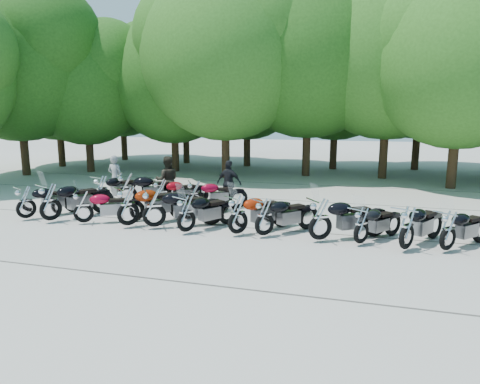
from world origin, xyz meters
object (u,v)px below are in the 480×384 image
(motorcycle_11, at_px, (448,229))
(motorcycle_1, at_px, (50,201))
(motorcycle_5, at_px, (186,213))
(motorcycle_4, at_px, (154,207))
(motorcycle_14, at_px, (127,188))
(motorcycle_2, at_px, (83,206))
(motorcycle_8, at_px, (320,218))
(rider_2, at_px, (229,183))
(rider_0, at_px, (115,177))
(rider_1, at_px, (167,180))
(motorcycle_0, at_px, (26,201))
(motorcycle_10, at_px, (407,226))
(motorcycle_7, at_px, (265,216))
(motorcycle_15, at_px, (161,193))
(motorcycle_9, at_px, (362,224))
(motorcycle_16, at_px, (196,194))
(motorcycle_13, at_px, (102,189))
(motorcycle_3, at_px, (128,205))
(motorcycle_6, at_px, (238,213))

(motorcycle_11, bearing_deg, motorcycle_1, 42.65)
(motorcycle_5, bearing_deg, motorcycle_4, 19.67)
(motorcycle_14, bearing_deg, motorcycle_2, 161.06)
(motorcycle_8, height_order, rider_2, rider_2)
(motorcycle_4, xyz_separation_m, rider_0, (-3.57, 3.66, 0.21))
(rider_1, bearing_deg, motorcycle_0, 22.64)
(motorcycle_10, bearing_deg, motorcycle_2, 30.42)
(motorcycle_11, bearing_deg, rider_0, 24.31)
(motorcycle_7, xyz_separation_m, motorcycle_15, (-4.39, 2.49, -0.01))
(motorcycle_1, relative_size, rider_2, 1.45)
(motorcycle_14, relative_size, rider_1, 1.37)
(motorcycle_9, bearing_deg, motorcycle_16, 11.00)
(motorcycle_8, distance_m, motorcycle_16, 5.35)
(motorcycle_5, height_order, motorcycle_10, motorcycle_10)
(motorcycle_11, xyz_separation_m, motorcycle_13, (-11.50, 2.43, 0.04))
(motorcycle_9, xyz_separation_m, motorcycle_11, (2.09, -0.00, 0.02))
(motorcycle_0, height_order, motorcycle_2, motorcycle_0)
(rider_2, bearing_deg, motorcycle_15, 41.00)
(motorcycle_3, xyz_separation_m, motorcycle_13, (-2.58, 2.50, -0.06))
(motorcycle_4, xyz_separation_m, motorcycle_11, (8.09, 0.01, -0.09))
(motorcycle_6, distance_m, motorcycle_10, 4.48)
(motorcycle_5, bearing_deg, motorcycle_11, -147.59)
(motorcycle_0, xyz_separation_m, rider_1, (3.33, 3.63, 0.29))
(motorcycle_16, height_order, rider_0, rider_0)
(motorcycle_8, bearing_deg, motorcycle_5, 59.32)
(motorcycle_9, xyz_separation_m, motorcycle_15, (-7.00, 2.52, 0.04))
(motorcycle_9, xyz_separation_m, motorcycle_10, (1.10, -0.21, 0.07))
(rider_0, bearing_deg, motorcycle_10, 165.35)
(motorcycle_9, distance_m, rider_2, 6.12)
(motorcycle_0, bearing_deg, motorcycle_1, -153.95)
(motorcycle_3, bearing_deg, motorcycle_6, -141.86)
(motorcycle_6, distance_m, rider_2, 4.06)
(motorcycle_4, height_order, rider_0, rider_0)
(motorcycle_5, height_order, motorcycle_14, motorcycle_14)
(motorcycle_6, bearing_deg, motorcycle_15, 3.29)
(motorcycle_3, distance_m, motorcycle_7, 4.22)
(motorcycle_2, height_order, motorcycle_7, motorcycle_7)
(motorcycle_7, distance_m, motorcycle_10, 3.73)
(motorcycle_0, bearing_deg, rider_1, -103.24)
(motorcycle_1, bearing_deg, motorcycle_10, -152.88)
(motorcycle_13, bearing_deg, motorcycle_3, 158.60)
(motorcycle_13, bearing_deg, motorcycle_10, -171.30)
(motorcycle_4, bearing_deg, motorcycle_15, -10.91)
(motorcycle_6, distance_m, motorcycle_15, 4.43)
(motorcycle_1, bearing_deg, motorcycle_16, -116.25)
(motorcycle_0, xyz_separation_m, motorcycle_13, (1.13, 2.57, 0.01))
(motorcycle_2, height_order, motorcycle_3, motorcycle_3)
(motorcycle_2, distance_m, motorcycle_6, 5.02)
(motorcycle_4, height_order, motorcycle_7, motorcycle_4)
(motorcycle_11, bearing_deg, motorcycle_10, 53.27)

